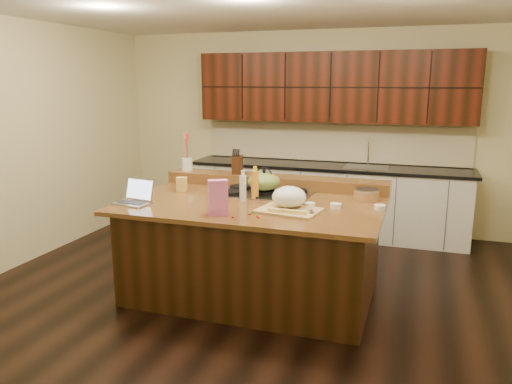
% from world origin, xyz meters
% --- Properties ---
extents(room, '(5.52, 5.02, 2.72)m').
position_xyz_m(room, '(0.00, 0.00, 1.35)').
color(room, black).
rests_on(room, ground).
extents(island, '(2.40, 1.60, 0.92)m').
position_xyz_m(island, '(0.00, 0.00, 0.46)').
color(island, black).
rests_on(island, ground).
extents(back_ledge, '(2.40, 0.30, 0.12)m').
position_xyz_m(back_ledge, '(0.00, 0.70, 0.98)').
color(back_ledge, black).
rests_on(back_ledge, island).
extents(cooktop, '(0.92, 0.52, 0.05)m').
position_xyz_m(cooktop, '(0.00, 0.30, 0.94)').
color(cooktop, gray).
rests_on(cooktop, island).
extents(back_counter, '(3.70, 0.66, 2.40)m').
position_xyz_m(back_counter, '(0.30, 2.23, 0.98)').
color(back_counter, silver).
rests_on(back_counter, ground).
extents(kettle, '(0.22, 0.22, 0.17)m').
position_xyz_m(kettle, '(0.00, 0.30, 1.05)').
color(kettle, black).
rests_on(kettle, cooktop).
extents(green_bowl, '(0.34, 0.34, 0.18)m').
position_xyz_m(green_bowl, '(0.00, 0.30, 1.05)').
color(green_bowl, olive).
rests_on(green_bowl, cooktop).
extents(laptop, '(0.36, 0.30, 0.22)m').
position_xyz_m(laptop, '(-1.03, -0.41, 0.98)').
color(laptop, '#B7B7BC').
rests_on(laptop, island).
extents(oil_bottle, '(0.09, 0.09, 0.27)m').
position_xyz_m(oil_bottle, '(-0.02, 0.08, 1.06)').
color(oil_bottle, orange).
rests_on(oil_bottle, island).
extents(vinegar_bottle, '(0.08, 0.08, 0.25)m').
position_xyz_m(vinegar_bottle, '(-0.09, -0.06, 1.04)').
color(vinegar_bottle, silver).
rests_on(vinegar_bottle, island).
extents(wooden_tray, '(0.57, 0.45, 0.21)m').
position_xyz_m(wooden_tray, '(0.40, -0.22, 1.01)').
color(wooden_tray, tan).
rests_on(wooden_tray, island).
extents(ramekin_a, '(0.12, 0.12, 0.04)m').
position_xyz_m(ramekin_a, '(0.77, -0.02, 0.94)').
color(ramekin_a, white).
rests_on(ramekin_a, island).
extents(ramekin_b, '(0.11, 0.11, 0.04)m').
position_xyz_m(ramekin_b, '(1.15, 0.05, 0.94)').
color(ramekin_b, white).
rests_on(ramekin_b, island).
extents(ramekin_c, '(0.10, 0.10, 0.04)m').
position_xyz_m(ramekin_c, '(0.55, -0.07, 0.94)').
color(ramekin_c, white).
rests_on(ramekin_c, island).
extents(strainer_bowl, '(0.27, 0.27, 0.09)m').
position_xyz_m(strainer_bowl, '(0.99, 0.40, 0.97)').
color(strainer_bowl, '#996B3F').
rests_on(strainer_bowl, island).
extents(kitchen_timer, '(0.10, 0.10, 0.07)m').
position_xyz_m(kitchen_timer, '(0.63, -0.35, 0.96)').
color(kitchen_timer, silver).
rests_on(kitchen_timer, island).
extents(pink_bag, '(0.18, 0.16, 0.30)m').
position_xyz_m(pink_bag, '(-0.13, -0.56, 1.07)').
color(pink_bag, '#D564A7').
rests_on(pink_bag, island).
extents(candy_plate, '(0.21, 0.21, 0.01)m').
position_xyz_m(candy_plate, '(-1.11, -0.34, 0.93)').
color(candy_plate, white).
rests_on(candy_plate, island).
extents(package_box, '(0.13, 0.11, 0.15)m').
position_xyz_m(package_box, '(-0.84, 0.17, 0.99)').
color(package_box, '#E0B04F').
rests_on(package_box, island).
extents(utensil_crock, '(0.12, 0.12, 0.14)m').
position_xyz_m(utensil_crock, '(-1.04, 0.70, 1.11)').
color(utensil_crock, white).
rests_on(utensil_crock, back_ledge).
extents(knife_block, '(0.12, 0.17, 0.19)m').
position_xyz_m(knife_block, '(-0.43, 0.70, 1.14)').
color(knife_block, black).
rests_on(knife_block, back_ledge).
extents(gumdrop_0, '(0.02, 0.02, 0.02)m').
position_xyz_m(gumdrop_0, '(-0.26, -0.39, 0.93)').
color(gumdrop_0, red).
rests_on(gumdrop_0, island).
extents(gumdrop_1, '(0.02, 0.02, 0.02)m').
position_xyz_m(gumdrop_1, '(-0.20, -0.38, 0.93)').
color(gumdrop_1, '#198C26').
rests_on(gumdrop_1, island).
extents(gumdrop_2, '(0.02, 0.02, 0.02)m').
position_xyz_m(gumdrop_2, '(0.22, -0.55, 0.93)').
color(gumdrop_2, red).
rests_on(gumdrop_2, island).
extents(gumdrop_3, '(0.02, 0.02, 0.02)m').
position_xyz_m(gumdrop_3, '(0.19, -0.50, 0.93)').
color(gumdrop_3, '#198C26').
rests_on(gumdrop_3, island).
extents(gumdrop_4, '(0.02, 0.02, 0.02)m').
position_xyz_m(gumdrop_4, '(0.12, -0.48, 0.93)').
color(gumdrop_4, red).
rests_on(gumdrop_4, island).
extents(gumdrop_5, '(0.02, 0.02, 0.02)m').
position_xyz_m(gumdrop_5, '(0.12, -0.44, 0.93)').
color(gumdrop_5, '#198C26').
rests_on(gumdrop_5, island).
extents(gumdrop_6, '(0.02, 0.02, 0.02)m').
position_xyz_m(gumdrop_6, '(0.21, -0.52, 0.93)').
color(gumdrop_6, red).
rests_on(gumdrop_6, island).
extents(gumdrop_7, '(0.02, 0.02, 0.02)m').
position_xyz_m(gumdrop_7, '(-0.19, -0.59, 0.93)').
color(gumdrop_7, '#198C26').
rests_on(gumdrop_7, island).
extents(gumdrop_8, '(0.02, 0.02, 0.02)m').
position_xyz_m(gumdrop_8, '(0.02, -0.62, 0.93)').
color(gumdrop_8, red).
rests_on(gumdrop_8, island).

